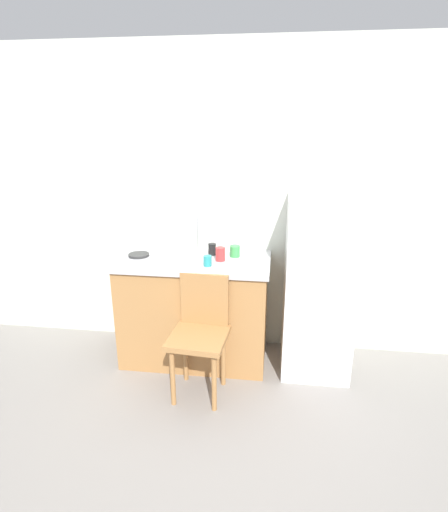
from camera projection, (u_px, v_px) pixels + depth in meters
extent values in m
plane|color=gray|center=(208.00, 407.00, 2.87)|extent=(8.00, 8.00, 0.00)
cube|color=silver|center=(226.00, 204.00, 3.41)|extent=(4.80, 0.10, 2.55)
cube|color=#A87542|center=(195.00, 311.00, 3.38)|extent=(1.18, 0.60, 0.85)
cube|color=#B7B7BC|center=(194.00, 261.00, 3.24)|extent=(1.22, 0.64, 0.04)
cylinder|color=#B7B7BC|center=(199.00, 233.00, 3.42)|extent=(0.02, 0.02, 0.30)
cube|color=white|center=(318.00, 287.00, 3.17)|extent=(0.52, 0.60, 1.40)
cylinder|color=#A87542|center=(173.00, 377.00, 2.84)|extent=(0.04, 0.04, 0.45)
cylinder|color=#A87542|center=(214.00, 382.00, 2.78)|extent=(0.04, 0.04, 0.45)
cylinder|color=#A87542|center=(185.00, 354.00, 3.11)|extent=(0.04, 0.04, 0.45)
cylinder|color=#A87542|center=(223.00, 359.00, 3.05)|extent=(0.04, 0.04, 0.45)
cube|color=#A87542|center=(198.00, 338.00, 2.87)|extent=(0.43, 0.43, 0.04)
cube|color=#A87542|center=(204.00, 299.00, 2.97)|extent=(0.36, 0.06, 0.40)
cube|color=white|center=(182.00, 257.00, 3.19)|extent=(0.28, 0.20, 0.05)
cylinder|color=#2D2D2D|center=(139.00, 255.00, 3.29)|extent=(0.17, 0.17, 0.02)
cylinder|color=red|center=(221.00, 254.00, 3.17)|extent=(0.07, 0.07, 0.11)
cylinder|color=teal|center=(208.00, 261.00, 3.06)|extent=(0.06, 0.06, 0.08)
cylinder|color=black|center=(212.00, 249.00, 3.31)|extent=(0.06, 0.06, 0.10)
cylinder|color=green|center=(235.00, 251.00, 3.27)|extent=(0.08, 0.08, 0.09)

